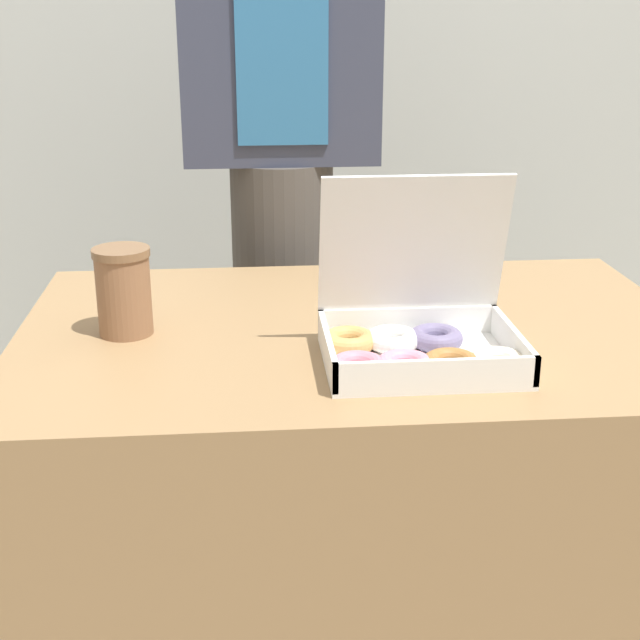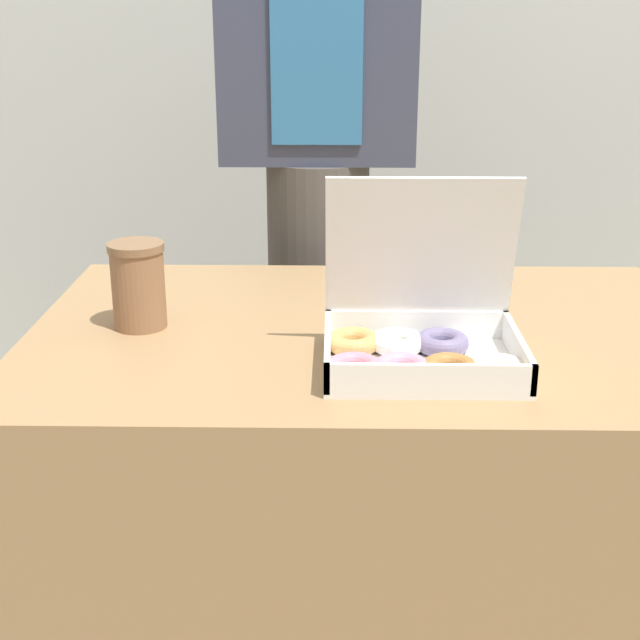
# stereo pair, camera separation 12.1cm
# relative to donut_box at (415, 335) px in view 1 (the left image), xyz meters

# --- Properties ---
(table) EXTENTS (1.06, 0.70, 0.75)m
(table) POSITION_rel_donut_box_xyz_m (-0.06, 0.15, -0.41)
(table) COLOR #99754C
(table) RESTS_ON ground_plane
(donut_box) EXTENTS (0.30, 0.22, 0.26)m
(donut_box) POSITION_rel_donut_box_xyz_m (0.00, 0.00, 0.00)
(donut_box) COLOR white
(donut_box) RESTS_ON table
(coffee_cup) EXTENTS (0.09, 0.09, 0.13)m
(coffee_cup) POSITION_rel_donut_box_xyz_m (-0.42, 0.15, 0.03)
(coffee_cup) COLOR #8C6042
(coffee_cup) RESTS_ON table
(person_customer) EXTENTS (0.39, 0.22, 1.71)m
(person_customer) POSITION_rel_donut_box_xyz_m (-0.15, 0.71, 0.15)
(person_customer) COLOR #4C4742
(person_customer) RESTS_ON ground_plane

